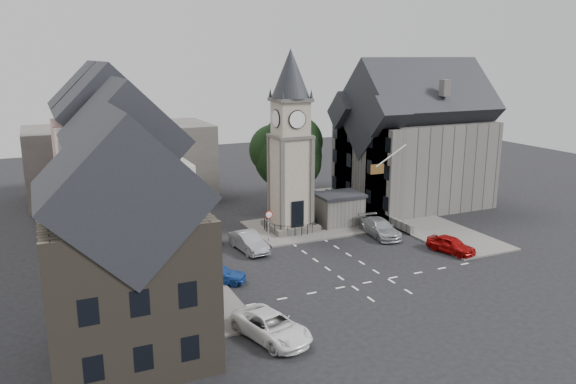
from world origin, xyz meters
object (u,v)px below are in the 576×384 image
clock_tower (291,143)px  car_east_red (451,245)px  stone_shelter (339,209)px  pedestrian (363,210)px  car_west_blue (219,274)px

clock_tower → car_east_red: size_ratio=4.00×
stone_shelter → pedestrian: (3.20, 0.84, -0.63)m
car_east_red → car_west_blue: bearing=158.7°
clock_tower → stone_shelter: bearing=-5.8°
stone_shelter → car_west_blue: size_ratio=1.10×
car_west_blue → stone_shelter: bearing=-28.1°
clock_tower → pedestrian: clock_tower is taller
pedestrian → car_west_blue: bearing=-4.9°
car_east_red → stone_shelter: bearing=97.5°
pedestrian → clock_tower: bearing=-30.5°
car_east_red → pedestrian: bearing=80.8°
clock_tower → car_west_blue: (-9.79, -9.15, -7.46)m
stone_shelter → car_east_red: (4.53, -10.50, -0.86)m
stone_shelter → car_east_red: size_ratio=1.06×
stone_shelter → pedestrian: 3.37m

